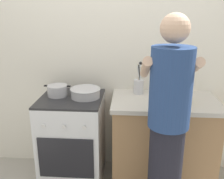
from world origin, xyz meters
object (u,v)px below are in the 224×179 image
(pot, at_px, (58,91))
(stove_range, at_px, (73,139))
(person, at_px, (168,130))
(utensil_crock, at_px, (139,84))
(oil_bottle, at_px, (189,92))
(mixing_bowl, at_px, (85,92))

(pot, bearing_deg, stove_range, -17.92)
(pot, xyz_separation_m, person, (0.99, -0.60, -0.09))
(stove_range, bearing_deg, utensil_crock, 15.10)
(utensil_crock, distance_m, person, 0.77)
(oil_bottle, bearing_deg, mixing_bowl, 174.86)
(pot, xyz_separation_m, utensil_crock, (0.79, 0.13, 0.05))
(stove_range, bearing_deg, mixing_bowl, 8.04)
(pot, relative_size, oil_bottle, 1.06)
(stove_range, distance_m, pot, 0.52)
(person, bearing_deg, oil_bottle, 63.52)
(pot, xyz_separation_m, mixing_bowl, (0.28, -0.03, -0.00))
(mixing_bowl, height_order, utensil_crock, utensil_crock)
(stove_range, xyz_separation_m, oil_bottle, (1.09, -0.07, 0.55))
(stove_range, distance_m, oil_bottle, 1.23)
(stove_range, distance_m, person, 1.09)
(person, bearing_deg, utensil_crock, 105.19)
(oil_bottle, bearing_deg, person, -116.48)
(oil_bottle, relative_size, person, 0.14)
(stove_range, relative_size, oil_bottle, 3.66)
(mixing_bowl, distance_m, person, 0.92)
(stove_range, bearing_deg, person, -32.86)
(utensil_crock, height_order, person, person)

